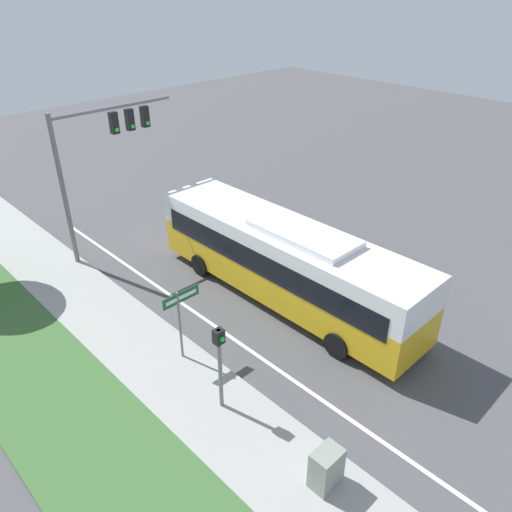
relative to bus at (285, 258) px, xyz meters
The scene contains 9 objects.
ground_plane 3.73m from the bus, 81.60° to the right, with size 80.00×80.00×0.00m, color #4C4C4F.
sidewalk 6.80m from the bus, 150.64° to the right, with size 2.80×80.00×0.12m.
grass_verge 9.65m from the bus, 160.16° to the right, with size 3.60×80.00×0.10m.
lane_divider_near 4.84m from the bus, 134.14° to the right, with size 0.14×30.00×0.01m.
bus is the anchor object (origin of this frame).
signal_gantry 9.07m from the bus, 108.28° to the left, with size 5.61×0.41×6.58m.
pedestrian_signal 6.10m from the bus, 154.06° to the right, with size 0.28×0.34×2.90m.
street_sign 4.95m from the bus, behind, with size 1.37×0.08×2.66m.
utility_cabinet 8.42m from the bus, 129.71° to the right, with size 0.78×0.56×1.13m.
Camera 1 is at (-12.59, -7.74, 11.25)m, focal length 35.00 mm.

